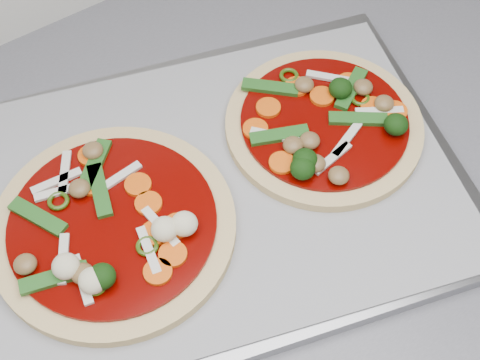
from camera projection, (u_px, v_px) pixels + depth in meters
base_cabinet at (451, 201)px, 1.20m from camera, size 3.60×0.60×0.86m
baking_tray at (220, 187)px, 0.64m from camera, size 0.54×0.45×0.02m
parchment at (220, 183)px, 0.64m from camera, size 0.52×0.44×0.00m
pizza_left at (113, 227)px, 0.60m from camera, size 0.31×0.31×0.04m
pizza_right at (325, 124)px, 0.66m from camera, size 0.20×0.20×0.03m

